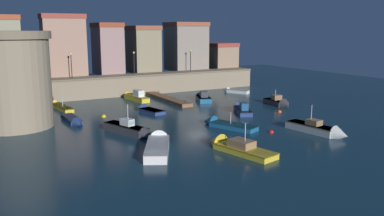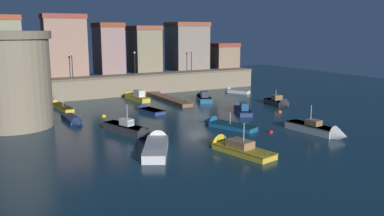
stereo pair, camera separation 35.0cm
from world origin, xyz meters
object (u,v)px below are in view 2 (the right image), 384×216
(moored_boat_5, at_px, (130,130))
(moored_boat_12, at_px, (232,147))
(quay_lamp_0, at_px, (72,61))
(moored_boat_1, at_px, (235,91))
(moored_boat_7, at_px, (74,120))
(moored_boat_2, at_px, (242,109))
(mooring_buoy_2, at_px, (104,117))
(fortress_tower, at_px, (13,79))
(quay_lamp_1, at_px, (135,59))
(moored_boat_0, at_px, (320,130))
(moored_boat_6, at_px, (157,145))
(moored_boat_9, at_px, (60,106))
(quay_lamp_2, at_px, (191,57))
(mooring_buoy_0, at_px, (271,133))
(mooring_buoy_1, at_px, (279,112))
(moored_boat_10, at_px, (135,96))
(moored_boat_11, at_px, (279,102))
(moored_boat_3, at_px, (148,110))
(moored_boat_4, at_px, (203,97))
(moored_boat_8, at_px, (223,124))

(moored_boat_5, xyz_separation_m, moored_boat_12, (5.72, -9.21, -0.16))
(quay_lamp_0, distance_m, moored_boat_1, 25.80)
(moored_boat_5, bearing_deg, moored_boat_7, -173.08)
(moored_boat_2, relative_size, mooring_buoy_2, 10.76)
(fortress_tower, xyz_separation_m, quay_lamp_1, (19.05, 14.78, 0.46))
(fortress_tower, distance_m, moored_boat_1, 34.97)
(moored_boat_0, relative_size, moored_boat_1, 1.51)
(moored_boat_6, relative_size, moored_boat_9, 0.99)
(moored_boat_0, bearing_deg, quay_lamp_2, 166.84)
(moored_boat_6, distance_m, mooring_buoy_0, 12.35)
(moored_boat_1, bearing_deg, moored_boat_6, 106.40)
(fortress_tower, xyz_separation_m, moored_boat_2, (25.67, -4.89, -4.68))
(moored_boat_6, bearing_deg, quay_lamp_0, 28.32)
(fortress_tower, xyz_separation_m, moored_boat_12, (15.20, -18.06, -4.72))
(moored_boat_2, xyz_separation_m, mooring_buoy_1, (3.86, -2.69, -0.39))
(moored_boat_5, bearing_deg, fortress_tower, -151.53)
(moored_boat_10, height_order, mooring_buoy_2, moored_boat_10)
(quay_lamp_2, relative_size, moored_boat_5, 0.52)
(moored_boat_2, bearing_deg, moored_boat_6, 147.45)
(moored_boat_11, bearing_deg, mooring_buoy_2, -95.53)
(moored_boat_7, distance_m, mooring_buoy_2, 4.07)
(moored_boat_11, distance_m, moored_boat_12, 22.31)
(moored_boat_3, bearing_deg, mooring_buoy_1, -131.07)
(moored_boat_1, relative_size, moored_boat_4, 0.89)
(moored_boat_2, xyz_separation_m, moored_boat_6, (-15.96, -9.77, 0.02))
(moored_boat_8, bearing_deg, moored_boat_12, 130.61)
(moored_boat_4, bearing_deg, moored_boat_3, 130.16)
(quay_lamp_1, relative_size, moored_boat_6, 0.49)
(fortress_tower, distance_m, moored_boat_10, 20.10)
(mooring_buoy_0, bearing_deg, moored_boat_9, 124.10)
(quay_lamp_1, relative_size, mooring_buoy_2, 6.09)
(quay_lamp_2, bearing_deg, moored_boat_11, -80.07)
(moored_boat_5, xyz_separation_m, mooring_buoy_1, (20.05, 1.27, -0.51))
(moored_boat_3, bearing_deg, moored_boat_8, -171.69)
(quay_lamp_2, height_order, moored_boat_1, quay_lamp_2)
(moored_boat_10, bearing_deg, fortress_tower, 113.08)
(moored_boat_0, bearing_deg, fortress_tower, -131.53)
(moored_boat_3, height_order, moored_boat_9, moored_boat_9)
(mooring_buoy_0, bearing_deg, quay_lamp_2, 76.36)
(moored_boat_3, relative_size, moored_boat_7, 0.82)
(moored_boat_4, bearing_deg, quay_lamp_2, 0.31)
(moored_boat_5, distance_m, moored_boat_7, 8.71)
(quay_lamp_2, xyz_separation_m, mooring_buoy_2, (-19.70, -14.35, -5.56))
(quay_lamp_0, height_order, moored_boat_4, quay_lamp_0)
(fortress_tower, bearing_deg, moored_boat_11, -7.05)
(moored_boat_12, bearing_deg, mooring_buoy_2, 4.41)
(moored_boat_0, height_order, moored_boat_1, moored_boat_0)
(mooring_buoy_0, bearing_deg, moored_boat_5, 154.28)
(moored_boat_0, distance_m, moored_boat_5, 18.63)
(moored_boat_0, xyz_separation_m, moored_boat_8, (-6.73, 7.15, -0.17))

